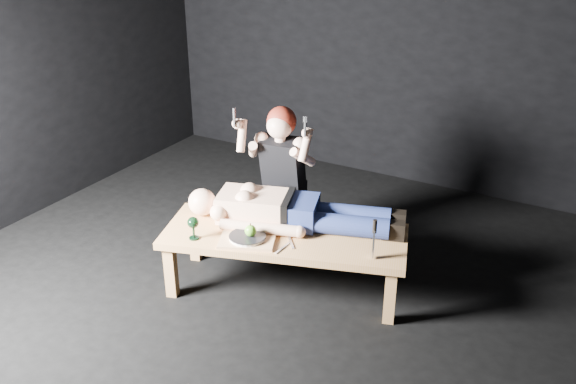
% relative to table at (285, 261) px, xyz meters
% --- Properties ---
extents(ground, '(5.00, 5.00, 0.00)m').
position_rel_table_xyz_m(ground, '(-0.06, -0.20, -0.23)').
color(ground, black).
rests_on(ground, ground).
extents(back_wall, '(5.00, 0.00, 5.00)m').
position_rel_table_xyz_m(back_wall, '(-0.06, 2.30, 1.27)').
color(back_wall, black).
rests_on(back_wall, ground).
extents(table, '(1.81, 1.12, 0.45)m').
position_rel_table_xyz_m(table, '(0.00, 0.00, 0.00)').
color(table, '#B07D50').
rests_on(table, ground).
extents(lying_man, '(1.75, 0.99, 0.26)m').
position_rel_table_xyz_m(lying_man, '(0.00, 0.16, 0.35)').
color(lying_man, beige).
rests_on(lying_man, table).
extents(kneeling_woman, '(0.75, 0.82, 1.24)m').
position_rel_table_xyz_m(kneeling_woman, '(-0.29, 0.54, 0.40)').
color(kneeling_woman, black).
rests_on(kneeling_woman, ground).
extents(serving_tray, '(0.45, 0.40, 0.02)m').
position_rel_table_xyz_m(serving_tray, '(-0.17, -0.22, 0.24)').
color(serving_tray, tan).
rests_on(serving_tray, table).
extents(plate, '(0.33, 0.33, 0.02)m').
position_rel_table_xyz_m(plate, '(-0.17, -0.22, 0.26)').
color(plate, white).
rests_on(plate, serving_tray).
extents(apple, '(0.08, 0.08, 0.08)m').
position_rel_table_xyz_m(apple, '(-0.15, -0.21, 0.31)').
color(apple, '#2F8F1B').
rests_on(apple, plate).
extents(goblet, '(0.10, 0.10, 0.17)m').
position_rel_table_xyz_m(goblet, '(-0.51, -0.37, 0.31)').
color(goblet, black).
rests_on(goblet, table).
extents(fork_flat, '(0.10, 0.16, 0.01)m').
position_rel_table_xyz_m(fork_flat, '(-0.27, -0.30, 0.23)').
color(fork_flat, '#B2B2B7').
rests_on(fork_flat, table).
extents(knife_flat, '(0.03, 0.18, 0.01)m').
position_rel_table_xyz_m(knife_flat, '(0.09, -0.18, 0.23)').
color(knife_flat, '#B2B2B7').
rests_on(knife_flat, table).
extents(spoon_flat, '(0.13, 0.15, 0.01)m').
position_rel_table_xyz_m(spoon_flat, '(0.10, -0.09, 0.23)').
color(spoon_flat, '#B2B2B7').
rests_on(spoon_flat, table).
extents(carving_knife, '(0.05, 0.05, 0.28)m').
position_rel_table_xyz_m(carving_knife, '(0.67, -0.01, 0.37)').
color(carving_knife, '#B2B2B7').
rests_on(carving_knife, table).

